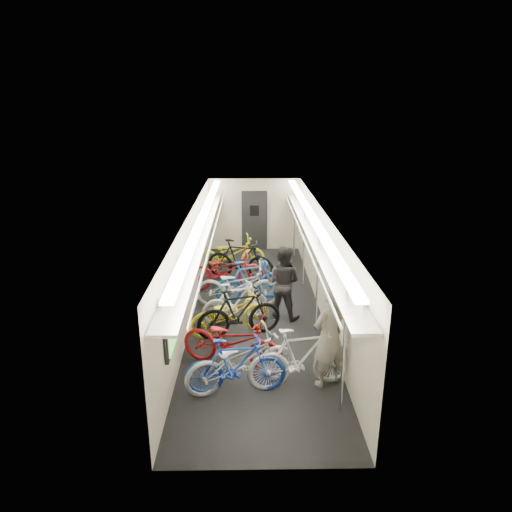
{
  "coord_description": "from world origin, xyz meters",
  "views": [
    {
      "loc": [
        -0.19,
        -9.91,
        4.64
      ],
      "look_at": [
        -0.02,
        0.69,
        1.15
      ],
      "focal_mm": 32.0,
      "sensor_mm": 36.0,
      "label": 1
    }
  ],
  "objects_px": {
    "bicycle_1": "(236,366)",
    "bicycle_0": "(241,361)",
    "passenger_near": "(329,336)",
    "backpack": "(348,308)",
    "passenger_mid": "(283,282)"
  },
  "relations": [
    {
      "from": "bicycle_1",
      "to": "bicycle_0",
      "type": "bearing_deg",
      "value": -33.36
    },
    {
      "from": "bicycle_0",
      "to": "passenger_near",
      "type": "xyz_separation_m",
      "value": [
        1.5,
        0.09,
        0.4
      ]
    },
    {
      "from": "backpack",
      "to": "passenger_near",
      "type": "bearing_deg",
      "value": -113.83
    },
    {
      "from": "bicycle_1",
      "to": "passenger_mid",
      "type": "xyz_separation_m",
      "value": [
        1.0,
        2.94,
        0.34
      ]
    },
    {
      "from": "bicycle_1",
      "to": "passenger_mid",
      "type": "bearing_deg",
      "value": -23.97
    },
    {
      "from": "bicycle_1",
      "to": "backpack",
      "type": "relative_size",
      "value": 4.52
    },
    {
      "from": "bicycle_1",
      "to": "passenger_mid",
      "type": "height_order",
      "value": "passenger_mid"
    },
    {
      "from": "bicycle_1",
      "to": "backpack",
      "type": "distance_m",
      "value": 2.18
    },
    {
      "from": "passenger_near",
      "to": "passenger_mid",
      "type": "bearing_deg",
      "value": -110.26
    },
    {
      "from": "backpack",
      "to": "bicycle_1",
      "type": "bearing_deg",
      "value": -140.13
    },
    {
      "from": "bicycle_1",
      "to": "backpack",
      "type": "xyz_separation_m",
      "value": [
        1.95,
        0.59,
        0.76
      ]
    },
    {
      "from": "passenger_near",
      "to": "backpack",
      "type": "xyz_separation_m",
      "value": [
        0.37,
        0.34,
        0.36
      ]
    },
    {
      "from": "passenger_mid",
      "to": "backpack",
      "type": "relative_size",
      "value": 4.5
    },
    {
      "from": "passenger_near",
      "to": "backpack",
      "type": "bearing_deg",
      "value": -169.46
    },
    {
      "from": "bicycle_0",
      "to": "passenger_near",
      "type": "distance_m",
      "value": 1.56
    }
  ]
}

